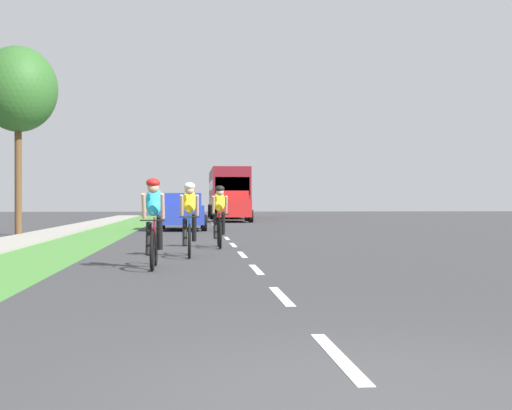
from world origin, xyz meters
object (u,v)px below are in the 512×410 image
at_px(cyclist_trailing, 189,219).
at_px(sedan_blue, 182,211).
at_px(bus_maroon, 228,191).
at_px(pickup_white, 186,205).
at_px(cyclist_lead, 154,222).
at_px(cyclist_distant, 219,216).
at_px(street_tree_near, 18,90).
at_px(suv_red, 232,205).

xyz_separation_m(cyclist_trailing, sedan_blue, (-0.35, 14.64, -0.04)).
xyz_separation_m(bus_maroon, pickup_white, (-3.24, 16.75, -1.15)).
xyz_separation_m(cyclist_trailing, pickup_white, (-0.58, 53.77, 0.02)).
distance_m(cyclist_trailing, bus_maroon, 37.13).
relative_size(cyclist_lead, bus_maroon, 0.15).
relative_size(cyclist_lead, cyclist_distant, 1.00).
bearing_deg(cyclist_distant, cyclist_trailing, -104.26).
xyz_separation_m(cyclist_distant, street_tree_near, (-6.71, 7.26, 4.24)).
bearing_deg(sedan_blue, cyclist_lead, -90.87).
bearing_deg(sedan_blue, cyclist_trailing, -88.63).
distance_m(cyclist_trailing, pickup_white, 53.77).
bearing_deg(street_tree_near, cyclist_trailing, -59.70).
bearing_deg(street_tree_near, suv_red, 62.59).
height_order(suv_red, bus_maroon, bus_maroon).
bearing_deg(pickup_white, bus_maroon, -79.06).
relative_size(cyclist_distant, suv_red, 0.37).
bearing_deg(suv_red, cyclist_lead, -95.91).
xyz_separation_m(cyclist_distant, pickup_white, (-1.32, 50.82, 0.02)).
bearing_deg(pickup_white, sedan_blue, -89.67).
distance_m(bus_maroon, pickup_white, 17.10).
distance_m(cyclist_trailing, sedan_blue, 14.64).
bearing_deg(suv_red, bus_maroon, 88.52).
bearing_deg(cyclist_lead, pickup_white, 89.96).
bearing_deg(pickup_white, cyclist_lead, -90.04).
height_order(cyclist_distant, street_tree_near, street_tree_near).
relative_size(suv_red, pickup_white, 0.92).
relative_size(pickup_white, street_tree_near, 0.78).
bearing_deg(cyclist_trailing, cyclist_distant, 75.74).
relative_size(cyclist_trailing, cyclist_distant, 1.00).
relative_size(cyclist_distant, street_tree_near, 0.26).
height_order(suv_red, street_tree_near, street_tree_near).
relative_size(cyclist_trailing, sedan_blue, 0.40).
height_order(cyclist_distant, suv_red, suv_red).
relative_size(cyclist_lead, pickup_white, 0.34).
xyz_separation_m(cyclist_distant, suv_red, (1.64, 23.35, 0.14)).
bearing_deg(suv_red, street_tree_near, -117.41).
distance_m(sedan_blue, bus_maroon, 22.61).
height_order(cyclist_trailing, pickup_white, pickup_white).
height_order(sedan_blue, pickup_white, pickup_white).
bearing_deg(sedan_blue, street_tree_near, -141.67).
bearing_deg(street_tree_near, cyclist_distant, -47.26).
relative_size(cyclist_lead, street_tree_near, 0.26).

